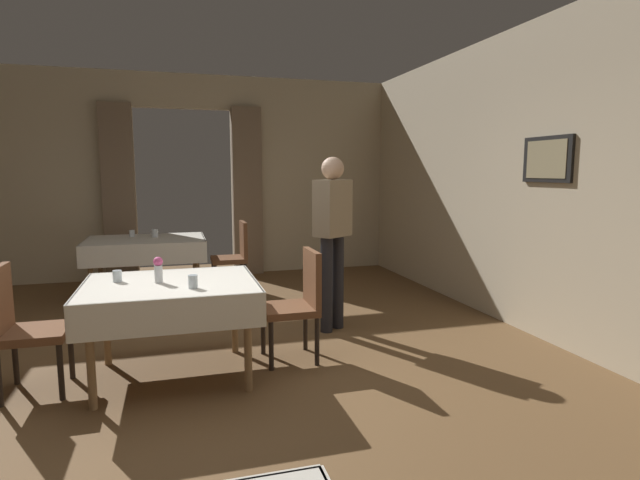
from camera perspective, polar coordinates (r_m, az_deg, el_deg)
ground at (r=4.03m, az=-12.91°, el=-15.56°), size 10.08×10.08×0.00m
wall_right at (r=5.01m, az=26.32°, el=6.04°), size 0.16×8.40×3.00m
wall_back at (r=7.88m, az=-15.04°, el=7.00°), size 6.40×0.27×3.00m
dining_table_mid at (r=4.02m, az=-16.48°, el=-5.80°), size 1.28×1.06×0.75m
dining_table_far at (r=6.69m, az=-19.03°, el=-0.57°), size 1.43×1.03×0.75m
chair_mid_right at (r=4.27m, az=-2.44°, el=-6.71°), size 0.44×0.44×0.93m
chair_mid_left at (r=4.19m, az=-30.68°, el=-8.11°), size 0.44×0.44×0.93m
chair_far_right at (r=6.73m, az=-9.59°, el=-1.48°), size 0.45×0.44×0.93m
flower_vase_mid at (r=3.98m, az=-17.78°, el=-3.11°), size 0.07×0.07×0.20m
glass_mid_b at (r=4.13m, az=-21.90°, el=-3.80°), size 0.07×0.07×0.09m
glass_mid_c at (r=3.74m, az=-14.14°, el=-4.58°), size 0.07×0.07×0.10m
glass_far_a at (r=6.90m, az=-20.44°, el=0.70°), size 0.07×0.07×0.09m
glass_far_b at (r=6.76m, az=-18.13°, el=0.74°), size 0.08×0.08×0.10m
person_waiter_by_doorway at (r=4.96m, az=1.41°, el=1.29°), size 0.42×0.38×1.72m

